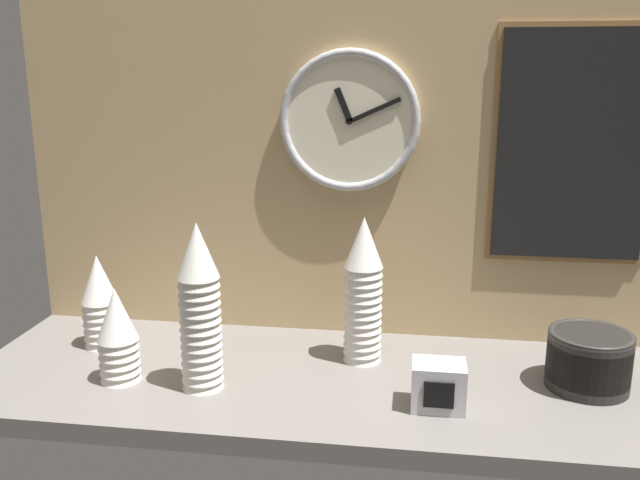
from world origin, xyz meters
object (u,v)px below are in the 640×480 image
object	(u,v)px
cup_stack_center_right	(363,290)
napkin_dispenser	(438,385)
menu_board	(573,146)
cup_stack_left	(118,335)
cup_stack_center_left	(200,307)
cup_stack_far_left	(100,301)
wall_clock	(350,121)
bowl_stack_far_right	(589,359)

from	to	relation	value
cup_stack_center_right	napkin_dispenser	bearing A→B (deg)	-50.65
cup_stack_center_right	menu_board	size ratio (longest dim) A/B	0.62
cup_stack_left	menu_board	world-z (taller)	menu_board
cup_stack_center_left	cup_stack_far_left	world-z (taller)	cup_stack_center_left
napkin_dispenser	wall_clock	bearing A→B (deg)	121.09
bowl_stack_far_right	napkin_dispenser	bearing A→B (deg)	-156.70
cup_stack_far_left	menu_board	world-z (taller)	menu_board
wall_clock	cup_stack_left	bearing A→B (deg)	-144.12
cup_stack_far_left	menu_board	bearing A→B (deg)	8.78
cup_stack_center_right	cup_stack_left	bearing A→B (deg)	-160.62
wall_clock	bowl_stack_far_right	bearing A→B (deg)	-22.86
cup_stack_far_left	cup_stack_center_left	bearing A→B (deg)	-30.10
cup_stack_left	cup_stack_far_left	distance (cm)	20.86
cup_stack_far_left	bowl_stack_far_right	bearing A→B (deg)	-3.28
cup_stack_center_left	cup_stack_left	world-z (taller)	cup_stack_center_left
bowl_stack_far_right	menu_board	world-z (taller)	menu_board
menu_board	cup_stack_center_right	bearing A→B (deg)	-160.51
cup_stack_left	bowl_stack_far_right	bearing A→B (deg)	6.30
cup_stack_left	cup_stack_far_left	world-z (taller)	cup_stack_far_left
cup_stack_left	cup_stack_center_right	size ratio (longest dim) A/B	0.62
cup_stack_center_left	bowl_stack_far_right	bearing A→B (deg)	8.22
cup_stack_far_left	bowl_stack_far_right	size ratio (longest dim) A/B	1.32
cup_stack_center_right	menu_board	world-z (taller)	menu_board
cup_stack_far_left	cup_stack_center_right	distance (cm)	62.22
cup_stack_left	napkin_dispenser	distance (cm)	66.65
cup_stack_center_left	cup_stack_left	xyz separation A→B (cm)	(-18.35, 0.66, -7.30)
cup_stack_left	bowl_stack_far_right	size ratio (longest dim) A/B	1.21
menu_board	napkin_dispenser	bearing A→B (deg)	-128.50
wall_clock	cup_stack_far_left	bearing A→B (deg)	-164.69
cup_stack_far_left	bowl_stack_far_right	distance (cm)	109.52
bowl_stack_far_right	menu_board	bearing A→B (deg)	95.25
cup_stack_center_right	bowl_stack_far_right	distance (cm)	48.85
cup_stack_center_left	wall_clock	size ratio (longest dim) A/B	1.07
menu_board	napkin_dispenser	xyz separation A→B (cm)	(-28.69, -36.08, -42.70)
wall_clock	napkin_dispenser	size ratio (longest dim) A/B	3.16
cup_stack_center_left	cup_stack_far_left	xyz separation A→B (cm)	(-30.43, 17.64, -6.39)
cup_stack_center_left	cup_stack_center_right	distance (cm)	36.43
bowl_stack_far_right	wall_clock	world-z (taller)	wall_clock
bowl_stack_far_right	wall_clock	distance (cm)	72.91
cup_stack_far_left	napkin_dispenser	distance (cm)	81.10
cup_stack_left	cup_stack_center_left	bearing A→B (deg)	-2.07
cup_stack_center_right	menu_board	xyz separation A→B (cm)	(45.17, 15.99, 30.69)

